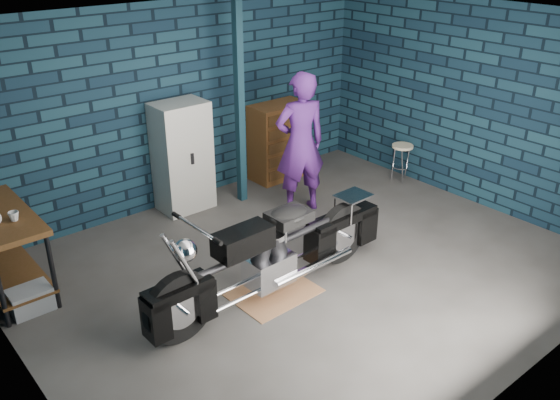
# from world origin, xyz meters

# --- Properties ---
(ground) EXTENTS (6.00, 6.00, 0.00)m
(ground) POSITION_xyz_m (0.00, 0.00, 0.00)
(ground) COLOR #4C4A47
(ground) RESTS_ON ground
(room_walls) EXTENTS (6.02, 5.01, 2.71)m
(room_walls) POSITION_xyz_m (0.00, 0.55, 1.90)
(room_walls) COLOR black
(room_walls) RESTS_ON ground
(support_post) EXTENTS (0.10, 0.10, 2.70)m
(support_post) POSITION_xyz_m (0.55, 1.95, 1.35)
(support_post) COLOR #112C38
(support_post) RESTS_ON ground
(workbench) EXTENTS (0.60, 1.40, 0.91)m
(workbench) POSITION_xyz_m (-2.68, 1.69, 0.46)
(workbench) COLOR brown
(workbench) RESTS_ON ground
(drip_mat) EXTENTS (0.90, 0.69, 0.01)m
(drip_mat) POSITION_xyz_m (-0.58, -0.15, 0.00)
(drip_mat) COLOR #8B5D3C
(drip_mat) RESTS_ON ground
(motorcycle) EXTENTS (2.57, 0.76, 1.12)m
(motorcycle) POSITION_xyz_m (-0.58, -0.15, 0.56)
(motorcycle) COLOR black
(motorcycle) RESTS_ON ground
(person) EXTENTS (0.80, 0.64, 1.89)m
(person) POSITION_xyz_m (0.97, 1.21, 0.95)
(person) COLOR #522078
(person) RESTS_ON ground
(storage_bin) EXTENTS (0.41, 0.29, 0.25)m
(storage_bin) POSITION_xyz_m (-2.66, 1.19, 0.13)
(storage_bin) COLOR #96999E
(storage_bin) RESTS_ON ground
(locker) EXTENTS (0.69, 0.49, 1.48)m
(locker) POSITION_xyz_m (-0.20, 2.23, 0.74)
(locker) COLOR beige
(locker) RESTS_ON ground
(tool_chest) EXTENTS (0.86, 0.48, 1.15)m
(tool_chest) POSITION_xyz_m (1.47, 2.23, 0.57)
(tool_chest) COLOR brown
(tool_chest) RESTS_ON ground
(shop_stool) EXTENTS (0.37, 0.37, 0.57)m
(shop_stool) POSITION_xyz_m (2.78, 0.96, 0.28)
(shop_stool) COLOR beige
(shop_stool) RESTS_ON ground
(cup_b) EXTENTS (0.11, 0.11, 0.10)m
(cup_b) POSITION_xyz_m (-2.59, 1.42, 0.96)
(cup_b) COLOR beige
(cup_b) RESTS_ON workbench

